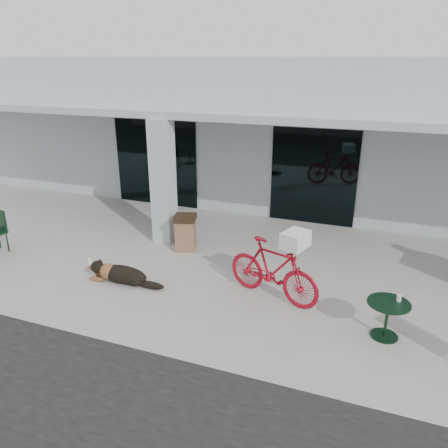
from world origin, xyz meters
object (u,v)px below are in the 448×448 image
at_px(trash_receptacle, 186,233).
at_px(bicycle, 273,270).
at_px(cafe_table_far, 386,320).
at_px(dog, 123,273).

bearing_deg(trash_receptacle, bicycle, -30.53).
relative_size(cafe_table_far, trash_receptacle, 0.80).
bearing_deg(cafe_table_far, trash_receptacle, 155.84).
distance_m(dog, cafe_table_far, 5.25).
bearing_deg(dog, cafe_table_far, -6.19).
xyz_separation_m(bicycle, cafe_table_far, (2.14, -0.59, -0.27)).
distance_m(bicycle, dog, 3.18).
bearing_deg(trash_receptacle, dog, -103.49).
distance_m(dog, trash_receptacle, 2.13).
bearing_deg(bicycle, cafe_table_far, -86.99).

